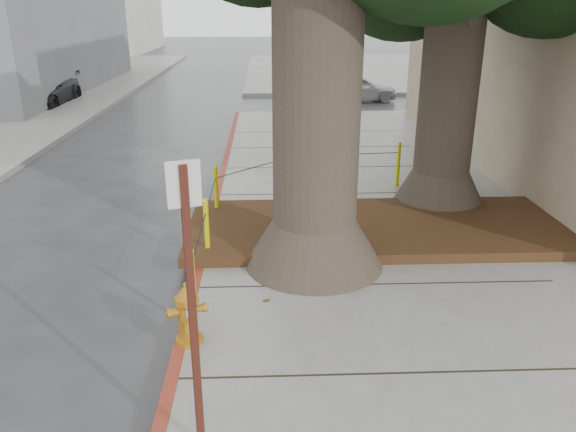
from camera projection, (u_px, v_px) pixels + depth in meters
name	position (u px, v px, depth m)	size (l,w,h in m)	color
ground	(363.00, 386.00, 5.92)	(140.00, 140.00, 0.00)	#28282B
sidewalk_far	(380.00, 70.00, 34.17)	(16.00, 20.00, 0.15)	slate
curb_red	(198.00, 276.00, 8.16)	(0.14, 26.00, 0.16)	maroon
planter_bed	(378.00, 227.00, 9.52)	(6.40, 2.60, 0.16)	black
bollard_ring	(274.00, 196.00, 9.75)	(3.79, 5.39, 0.95)	#D3CB0B
fire_hydrant	(188.00, 314.00, 6.31)	(0.40, 0.39, 0.75)	#AF6A12
signpost	(191.00, 298.00, 4.41)	(0.25, 0.10, 2.58)	#471911
car_silver	(358.00, 88.00, 23.19)	(1.27, 3.17, 1.08)	#B5B6BB
car_dark	(46.00, 90.00, 22.15)	(1.71, 4.19, 1.22)	black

